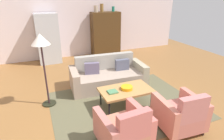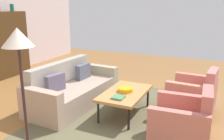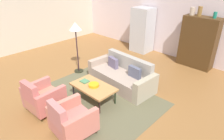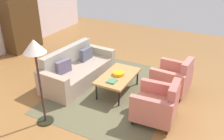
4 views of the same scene
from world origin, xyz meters
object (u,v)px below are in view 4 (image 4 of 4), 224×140
object	(u,v)px
fruit_bowl	(118,73)
cabinet	(21,23)
coffee_table	(118,77)
armchair_left	(158,105)
couch	(77,70)
floor_lamp	(35,55)
book_stack	(112,81)
armchair_right	(174,79)

from	to	relation	value
fruit_bowl	cabinet	distance (m)	4.20
coffee_table	armchair_left	size ratio (longest dim) A/B	1.36
couch	floor_lamp	bearing A→B (deg)	17.19
coffee_table	cabinet	distance (m)	4.21
coffee_table	floor_lamp	size ratio (longest dim) A/B	0.70
couch	floor_lamp	size ratio (longest dim) A/B	1.25
couch	fruit_bowl	world-z (taller)	couch
book_stack	cabinet	bearing A→B (deg)	71.38
armchair_right	cabinet	bearing A→B (deg)	89.57
armchair_right	coffee_table	bearing A→B (deg)	121.34
fruit_bowl	floor_lamp	xyz separation A→B (m)	(-1.70, 0.78, 0.96)
armchair_left	cabinet	bearing A→B (deg)	69.30
coffee_table	fruit_bowl	bearing A→B (deg)	-0.00
book_stack	floor_lamp	world-z (taller)	floor_lamp
armchair_left	book_stack	size ratio (longest dim) A/B	4.03
floor_lamp	armchair_right	bearing A→B (deg)	-40.51
cabinet	floor_lamp	world-z (taller)	cabinet
armchair_right	fruit_bowl	distance (m)	1.31
armchair_right	cabinet	xyz separation A→B (m)	(0.43, 5.22, 0.56)
armchair_left	armchair_right	size ratio (longest dim) A/B	1.00
cabinet	floor_lamp	distance (m)	4.28
couch	floor_lamp	world-z (taller)	floor_lamp
coffee_table	armchair_right	xyz separation A→B (m)	(0.60, -1.17, -0.06)
couch	armchair_left	world-z (taller)	armchair_left
couch	armchair_left	xyz separation A→B (m)	(-0.60, -2.35, 0.06)
armchair_left	book_stack	world-z (taller)	armchair_left
armchair_left	armchair_right	distance (m)	1.19
coffee_table	armchair_left	bearing A→B (deg)	-117.07
book_stack	cabinet	world-z (taller)	cabinet
armchair_left	cabinet	distance (m)	5.49
armchair_left	floor_lamp	bearing A→B (deg)	115.73
armchair_right	book_stack	distance (m)	1.49
armchair_left	fruit_bowl	size ratio (longest dim) A/B	3.21
fruit_bowl	cabinet	bearing A→B (deg)	76.01
book_stack	couch	bearing A→B (deg)	73.83
coffee_table	armchair_left	distance (m)	1.31
book_stack	floor_lamp	distance (m)	1.84
armchair_right	fruit_bowl	world-z (taller)	armchair_right
armchair_left	cabinet	size ratio (longest dim) A/B	0.49
cabinet	couch	bearing A→B (deg)	-109.63
armchair_left	floor_lamp	size ratio (longest dim) A/B	0.51
couch	cabinet	world-z (taller)	cabinet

